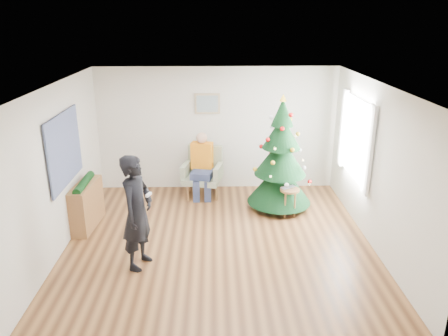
{
  "coord_description": "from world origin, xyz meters",
  "views": [
    {
      "loc": [
        -0.07,
        -6.44,
        3.58
      ],
      "look_at": [
        0.1,
        0.6,
        1.1
      ],
      "focal_mm": 35.0,
      "sensor_mm": 36.0,
      "label": 1
    }
  ],
  "objects_px": {
    "armchair": "(203,178)",
    "stool": "(289,202)",
    "console": "(86,205)",
    "standing_man": "(137,212)",
    "christmas_tree": "(281,158)"
  },
  "relations": [
    {
      "from": "stool",
      "to": "armchair",
      "type": "distance_m",
      "value": 1.95
    },
    {
      "from": "standing_man",
      "to": "christmas_tree",
      "type": "bearing_deg",
      "value": -30.37
    },
    {
      "from": "stool",
      "to": "standing_man",
      "type": "xyz_separation_m",
      "value": [
        -2.52,
        -1.64,
        0.59
      ]
    },
    {
      "from": "christmas_tree",
      "to": "standing_man",
      "type": "distance_m",
      "value": 3.15
    },
    {
      "from": "console",
      "to": "christmas_tree",
      "type": "bearing_deg",
      "value": 16.38
    },
    {
      "from": "armchair",
      "to": "standing_man",
      "type": "distance_m",
      "value": 2.9
    },
    {
      "from": "christmas_tree",
      "to": "standing_man",
      "type": "relative_size",
      "value": 1.28
    },
    {
      "from": "armchair",
      "to": "stool",
      "type": "bearing_deg",
      "value": -21.1
    },
    {
      "from": "armchair",
      "to": "console",
      "type": "distance_m",
      "value": 2.47
    },
    {
      "from": "christmas_tree",
      "to": "stool",
      "type": "relative_size",
      "value": 4.09
    },
    {
      "from": "stool",
      "to": "console",
      "type": "height_order",
      "value": "console"
    },
    {
      "from": "armchair",
      "to": "console",
      "type": "height_order",
      "value": "armchair"
    },
    {
      "from": "armchair",
      "to": "console",
      "type": "bearing_deg",
      "value": -132.93
    },
    {
      "from": "console",
      "to": "standing_man",
      "type": "bearing_deg",
      "value": -44.53
    },
    {
      "from": "christmas_tree",
      "to": "standing_man",
      "type": "height_order",
      "value": "christmas_tree"
    }
  ]
}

